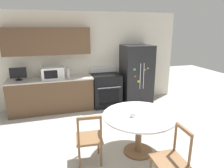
% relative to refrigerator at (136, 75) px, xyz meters
% --- Properties ---
extents(ground_plane, '(14.00, 14.00, 0.00)m').
position_rel_refrigerator_xyz_m(ground_plane, '(-1.26, -2.22, -0.85)').
color(ground_plane, '#B2ADA3').
extents(back_wall, '(5.20, 0.44, 2.60)m').
position_rel_refrigerator_xyz_m(back_wall, '(-1.56, 0.37, 0.59)').
color(back_wall, silver).
rests_on(back_wall, ground_plane).
extents(kitchen_counter, '(2.16, 0.64, 0.90)m').
position_rel_refrigerator_xyz_m(kitchen_counter, '(-2.39, 0.07, -0.40)').
color(kitchen_counter, brown).
rests_on(kitchen_counter, ground_plane).
extents(refrigerator, '(0.83, 0.74, 1.70)m').
position_rel_refrigerator_xyz_m(refrigerator, '(0.00, 0.00, 0.00)').
color(refrigerator, black).
rests_on(refrigerator, ground_plane).
extents(oven_range, '(0.79, 0.68, 1.08)m').
position_rel_refrigerator_xyz_m(oven_range, '(-0.91, 0.04, -0.38)').
color(oven_range, black).
rests_on(oven_range, ground_plane).
extents(microwave, '(0.56, 0.39, 0.30)m').
position_rel_refrigerator_xyz_m(microwave, '(-2.32, 0.06, 0.20)').
color(microwave, white).
rests_on(microwave, kitchen_counter).
extents(countertop_tv, '(0.39, 0.16, 0.32)m').
position_rel_refrigerator_xyz_m(countertop_tv, '(-3.15, 0.12, 0.22)').
color(countertop_tv, black).
rests_on(countertop_tv, kitchen_counter).
extents(counter_bottle, '(0.08, 0.08, 0.29)m').
position_rel_refrigerator_xyz_m(counter_bottle, '(-1.93, 0.01, 0.16)').
color(counter_bottle, silver).
rests_on(counter_bottle, kitchen_counter).
extents(dining_table, '(1.26, 1.26, 0.74)m').
position_rel_refrigerator_xyz_m(dining_table, '(-0.95, -2.32, -0.25)').
color(dining_table, white).
rests_on(dining_table, ground_plane).
extents(dining_chair_near, '(0.43, 0.43, 0.90)m').
position_rel_refrigerator_xyz_m(dining_chair_near, '(-0.88, -3.21, -0.42)').
color(dining_chair_near, brown).
rests_on(dining_chair_near, ground_plane).
extents(dining_chair_left, '(0.46, 0.46, 0.90)m').
position_rel_refrigerator_xyz_m(dining_chair_left, '(-1.84, -2.36, -0.42)').
color(dining_chair_left, brown).
rests_on(dining_chair_left, ground_plane).
extents(candle_glass, '(0.09, 0.09, 0.08)m').
position_rel_refrigerator_xyz_m(candle_glass, '(-1.10, -2.38, -0.08)').
color(candle_glass, silver).
rests_on(candle_glass, dining_table).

